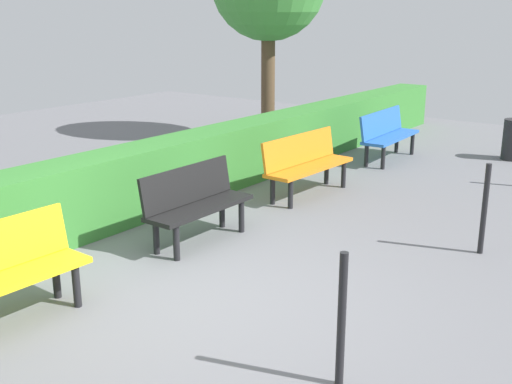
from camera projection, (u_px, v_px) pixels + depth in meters
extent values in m
plane|color=slate|center=(193.00, 295.00, 5.82)|extent=(21.87, 21.87, 0.00)
cube|color=blue|center=(391.00, 137.00, 10.93)|extent=(1.65, 0.49, 0.05)
cube|color=blue|center=(382.00, 123.00, 10.97)|extent=(1.64, 0.18, 0.42)
cylinder|color=black|center=(412.00, 144.00, 11.44)|extent=(0.07, 0.07, 0.39)
cylinder|color=black|center=(397.00, 142.00, 11.61)|extent=(0.07, 0.07, 0.39)
cylinder|color=black|center=(383.00, 158.00, 10.38)|extent=(0.07, 0.07, 0.39)
cylinder|color=black|center=(366.00, 155.00, 10.55)|extent=(0.07, 0.07, 0.39)
cube|color=orange|center=(310.00, 167.00, 8.84)|extent=(1.65, 0.50, 0.05)
cube|color=orange|center=(299.00, 149.00, 8.89)|extent=(1.64, 0.18, 0.42)
cylinder|color=black|center=(344.00, 175.00, 9.31)|extent=(0.07, 0.07, 0.39)
cylinder|color=black|center=(327.00, 172.00, 9.49)|extent=(0.07, 0.07, 0.39)
cylinder|color=black|center=(290.00, 194.00, 8.32)|extent=(0.07, 0.07, 0.39)
cylinder|color=black|center=(273.00, 190.00, 8.50)|extent=(0.07, 0.07, 0.39)
cube|color=black|center=(200.00, 208.00, 7.03)|extent=(1.41, 0.43, 0.05)
cube|color=black|center=(187.00, 185.00, 7.07)|extent=(1.40, 0.12, 0.42)
cylinder|color=black|center=(241.00, 216.00, 7.43)|extent=(0.07, 0.07, 0.39)
cylinder|color=black|center=(222.00, 212.00, 7.60)|extent=(0.07, 0.07, 0.39)
cylinder|color=black|center=(176.00, 243.00, 6.58)|extent=(0.07, 0.07, 0.39)
cylinder|color=black|center=(156.00, 237.00, 6.75)|extent=(0.07, 0.07, 0.39)
cylinder|color=black|center=(77.00, 286.00, 5.55)|extent=(0.07, 0.07, 0.39)
cylinder|color=black|center=(56.00, 278.00, 5.72)|extent=(0.07, 0.07, 0.39)
cube|color=#387F33|center=(122.00, 186.00, 7.77)|extent=(17.87, 0.64, 0.89)
cylinder|color=brown|center=(268.00, 81.00, 12.46)|extent=(0.27, 0.27, 2.40)
cylinder|color=black|center=(484.00, 209.00, 6.69)|extent=(0.06, 0.06, 1.00)
cylinder|color=black|center=(342.00, 321.00, 4.29)|extent=(0.06, 0.06, 1.00)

